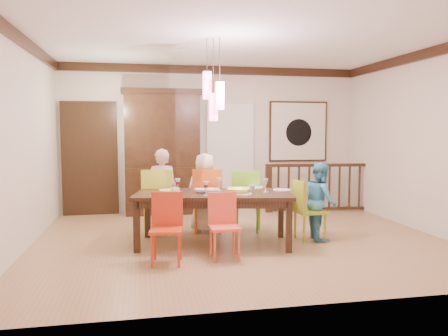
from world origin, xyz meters
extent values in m
plane|color=#A2764E|center=(0.00, 0.00, 0.00)|extent=(6.00, 6.00, 0.00)
plane|color=white|center=(0.00, 0.00, 2.90)|extent=(6.00, 6.00, 0.00)
plane|color=beige|center=(0.00, 2.50, 1.45)|extent=(6.00, 0.00, 6.00)
plane|color=beige|center=(-3.00, 0.00, 1.45)|extent=(0.00, 5.00, 5.00)
plane|color=beige|center=(3.00, 0.00, 1.45)|extent=(0.00, 5.00, 5.00)
cube|color=black|center=(-2.40, 2.45, 1.05)|extent=(1.04, 0.07, 2.24)
cube|color=silver|center=(0.35, 2.46, 1.05)|extent=(0.97, 0.05, 2.22)
cube|color=black|center=(1.80, 2.47, 1.60)|extent=(1.25, 0.04, 1.25)
cube|color=silver|center=(1.80, 2.44, 1.60)|extent=(1.18, 0.02, 1.18)
cylinder|color=black|center=(1.80, 2.43, 1.58)|extent=(0.56, 0.01, 0.56)
cube|color=#EA4673|center=(-0.52, -0.14, 2.25)|extent=(0.11, 0.11, 0.38)
cylinder|color=black|center=(-0.52, -0.14, 2.67)|extent=(0.01, 0.01, 0.46)
cube|color=#EA4673|center=(-0.36, -0.24, 2.10)|extent=(0.11, 0.11, 0.38)
cylinder|color=black|center=(-0.36, -0.24, 2.59)|extent=(0.01, 0.01, 0.61)
cube|color=#EA4673|center=(-0.44, -0.19, 1.95)|extent=(0.11, 0.11, 0.38)
cylinder|color=black|center=(-0.44, -0.19, 2.52)|extent=(0.01, 0.01, 0.76)
cube|color=black|center=(-0.44, -0.19, 0.72)|extent=(2.33, 1.38, 0.05)
cube|color=black|center=(-1.45, 0.23, 0.35)|extent=(0.09, 0.09, 0.70)
cube|color=black|center=(0.57, 0.23, 0.35)|extent=(0.09, 0.09, 0.70)
cube|color=black|center=(-1.45, -0.61, 0.35)|extent=(0.09, 0.09, 0.70)
cube|color=black|center=(0.57, -0.61, 0.35)|extent=(0.09, 0.09, 0.70)
cube|color=black|center=(-0.44, 0.25, 0.65)|extent=(1.96, 0.41, 0.10)
cube|color=black|center=(-0.44, -0.63, 0.65)|extent=(1.96, 0.41, 0.10)
cube|color=#B9D233|center=(-1.17, 0.58, 0.50)|extent=(0.54, 0.54, 0.04)
cube|color=#B9D233|center=(-1.17, 0.58, 0.78)|extent=(0.47, 0.13, 0.51)
cylinder|color=#B9D233|center=(-1.36, 0.39, 0.24)|extent=(0.04, 0.04, 0.49)
cylinder|color=#B9D233|center=(-0.98, 0.39, 0.24)|extent=(0.04, 0.04, 0.49)
cylinder|color=#B9D233|center=(-1.36, 0.76, 0.24)|extent=(0.04, 0.04, 0.49)
cylinder|color=#B9D233|center=(-0.98, 0.76, 0.24)|extent=(0.04, 0.04, 0.49)
cube|color=#DE561A|center=(-0.38, 0.62, 0.50)|extent=(0.56, 0.56, 0.04)
cube|color=#DE561A|center=(-0.38, 0.62, 0.77)|extent=(0.46, 0.16, 0.51)
cylinder|color=#DE561A|center=(-0.57, 0.43, 0.24)|extent=(0.04, 0.04, 0.49)
cylinder|color=#DE561A|center=(-0.19, 0.43, 0.24)|extent=(0.04, 0.04, 0.49)
cylinder|color=#DE561A|center=(-0.57, 0.81, 0.24)|extent=(0.04, 0.04, 0.49)
cylinder|color=#DE561A|center=(-0.19, 0.81, 0.24)|extent=(0.04, 0.04, 0.49)
cube|color=#70BE23|center=(0.23, 0.54, 0.48)|extent=(0.57, 0.57, 0.04)
cube|color=#70BE23|center=(0.23, 0.54, 0.75)|extent=(0.44, 0.19, 0.49)
cylinder|color=#70BE23|center=(0.05, 0.36, 0.24)|extent=(0.04, 0.04, 0.47)
cylinder|color=#70BE23|center=(0.42, 0.36, 0.24)|extent=(0.04, 0.04, 0.47)
cylinder|color=#70BE23|center=(0.05, 0.72, 0.24)|extent=(0.04, 0.04, 0.47)
cylinder|color=#70BE23|center=(0.42, 0.72, 0.24)|extent=(0.04, 0.04, 0.47)
cube|color=#B83115|center=(-1.15, -0.97, 0.42)|extent=(0.44, 0.44, 0.04)
cube|color=#B83115|center=(-1.15, -0.97, 0.65)|extent=(0.39, 0.09, 0.43)
cylinder|color=#B83115|center=(-1.31, -1.13, 0.20)|extent=(0.03, 0.03, 0.41)
cylinder|color=#B83115|center=(-0.99, -1.13, 0.20)|extent=(0.03, 0.03, 0.41)
cylinder|color=#B83115|center=(-1.31, -0.82, 0.20)|extent=(0.03, 0.03, 0.41)
cylinder|color=#B83115|center=(-0.99, -0.82, 0.20)|extent=(0.03, 0.03, 0.41)
cube|color=#E44A33|center=(-0.41, -0.90, 0.40)|extent=(0.38, 0.38, 0.04)
cube|color=#E44A33|center=(-0.41, -0.90, 0.62)|extent=(0.37, 0.04, 0.41)
cylinder|color=#E44A33|center=(-0.57, -1.05, 0.20)|extent=(0.03, 0.03, 0.39)
cylinder|color=#E44A33|center=(-0.26, -1.05, 0.20)|extent=(0.03, 0.03, 0.39)
cylinder|color=#E44A33|center=(-0.57, -0.74, 0.20)|extent=(0.03, 0.03, 0.39)
cylinder|color=#E44A33|center=(-0.26, -0.74, 0.20)|extent=(0.03, 0.03, 0.39)
cube|color=#90A41D|center=(1.01, -0.21, 0.43)|extent=(0.42, 0.42, 0.04)
cube|color=#90A41D|center=(1.01, -0.21, 0.67)|extent=(0.06, 0.41, 0.44)
cylinder|color=#90A41D|center=(0.84, -0.38, 0.21)|extent=(0.03, 0.03, 0.42)
cylinder|color=#90A41D|center=(1.17, -0.38, 0.21)|extent=(0.03, 0.03, 0.42)
cylinder|color=#90A41D|center=(0.84, -0.05, 0.21)|extent=(0.03, 0.03, 0.42)
cylinder|color=#90A41D|center=(1.17, -0.05, 0.21)|extent=(0.03, 0.03, 0.42)
cube|color=black|center=(-1.03, 2.28, 0.46)|extent=(1.43, 0.44, 0.92)
cube|color=black|center=(-1.03, 2.30, 1.63)|extent=(1.43, 0.40, 1.43)
cube|color=black|center=(-1.03, 2.49, 1.63)|extent=(1.22, 0.02, 1.22)
cube|color=black|center=(-1.03, 2.30, 2.36)|extent=(1.53, 0.44, 0.10)
cube|color=black|center=(1.04, 1.95, 0.46)|extent=(0.13, 0.13, 0.92)
cube|color=black|center=(3.10, 1.95, 0.46)|extent=(0.13, 0.13, 0.92)
cube|color=black|center=(2.07, 1.95, 0.93)|extent=(2.19, 0.29, 0.06)
cube|color=black|center=(2.07, 1.95, 0.05)|extent=(2.06, 0.26, 0.05)
imported|color=beige|center=(-1.12, 0.65, 0.67)|extent=(0.55, 0.43, 1.34)
imported|color=beige|center=(-0.44, 0.62, 0.63)|extent=(0.66, 0.47, 1.27)
imported|color=#469CC5|center=(1.19, -0.17, 0.58)|extent=(0.50, 0.61, 1.15)
imported|color=#EBEC43|center=(-0.12, -0.36, 0.79)|extent=(0.36, 0.36, 0.08)
imported|color=white|center=(-0.62, -0.18, 0.78)|extent=(0.23, 0.23, 0.06)
imported|color=silver|center=(-0.98, -0.26, 0.80)|extent=(0.13, 0.13, 0.09)
imported|color=silver|center=(0.15, -0.11, 0.79)|extent=(0.09, 0.09, 0.08)
cylinder|color=white|center=(-1.06, 0.11, 0.76)|extent=(0.26, 0.26, 0.01)
cylinder|color=white|center=(-0.43, 0.09, 0.76)|extent=(0.26, 0.26, 0.01)
cylinder|color=white|center=(0.26, 0.16, 0.76)|extent=(0.26, 0.26, 0.01)
cylinder|color=white|center=(-1.11, -0.43, 0.76)|extent=(0.26, 0.26, 0.01)
cylinder|color=white|center=(-0.08, -0.45, 0.76)|extent=(0.26, 0.26, 0.01)
cylinder|color=white|center=(0.58, -0.16, 0.76)|extent=(0.26, 0.26, 0.01)
cube|color=#D83359|center=(-0.45, -0.56, 0.76)|extent=(0.18, 0.14, 0.01)
camera|label=1|loc=(-1.44, -6.23, 1.63)|focal=35.00mm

